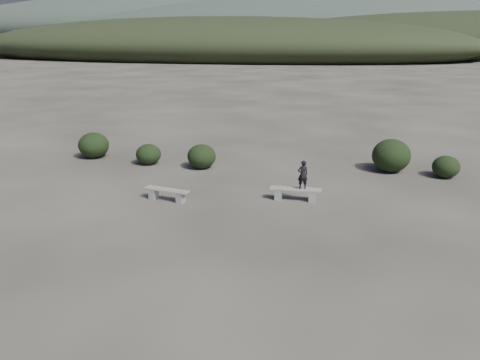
# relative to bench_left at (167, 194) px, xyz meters

# --- Properties ---
(ground) EXTENTS (1200.00, 1200.00, 0.00)m
(ground) POSITION_rel_bench_left_xyz_m (2.72, -4.01, -0.25)
(ground) COLOR #302C26
(ground) RESTS_ON ground
(bench_left) EXTENTS (1.70, 0.65, 0.42)m
(bench_left) POSITION_rel_bench_left_xyz_m (0.00, 0.00, 0.00)
(bench_left) COLOR slate
(bench_left) RESTS_ON ground
(bench_right) EXTENTS (1.79, 0.42, 0.45)m
(bench_right) POSITION_rel_bench_left_xyz_m (4.41, 0.97, 0.02)
(bench_right) COLOR slate
(bench_right) RESTS_ON ground
(seated_person) EXTENTS (0.44, 0.37, 1.02)m
(seated_person) POSITION_rel_bench_left_xyz_m (4.63, 0.98, 0.70)
(seated_person) COLOR black
(seated_person) RESTS_ON bench_right
(shrub_a) EXTENTS (1.11, 1.11, 0.91)m
(shrub_a) POSITION_rel_bench_left_xyz_m (-2.49, 4.29, 0.20)
(shrub_a) COLOR black
(shrub_a) RESTS_ON ground
(shrub_b) EXTENTS (1.23, 1.23, 1.05)m
(shrub_b) POSITION_rel_bench_left_xyz_m (0.01, 4.17, 0.27)
(shrub_b) COLOR black
(shrub_b) RESTS_ON ground
(shrub_d) EXTENTS (1.59, 1.59, 1.39)m
(shrub_d) POSITION_rel_bench_left_xyz_m (7.96, 5.42, 0.44)
(shrub_d) COLOR black
(shrub_d) RESTS_ON ground
(shrub_e) EXTENTS (1.08, 1.08, 0.90)m
(shrub_e) POSITION_rel_bench_left_xyz_m (10.08, 4.99, 0.20)
(shrub_e) COLOR black
(shrub_e) RESTS_ON ground
(shrub_f) EXTENTS (1.40, 1.40, 1.19)m
(shrub_f) POSITION_rel_bench_left_xyz_m (-5.45, 4.81, 0.34)
(shrub_f) COLOR black
(shrub_f) RESTS_ON ground
(mountain_ridges) EXTENTS (500.00, 400.00, 56.00)m
(mountain_ridges) POSITION_rel_bench_left_xyz_m (-4.76, 335.05, 10.58)
(mountain_ridges) COLOR black
(mountain_ridges) RESTS_ON ground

